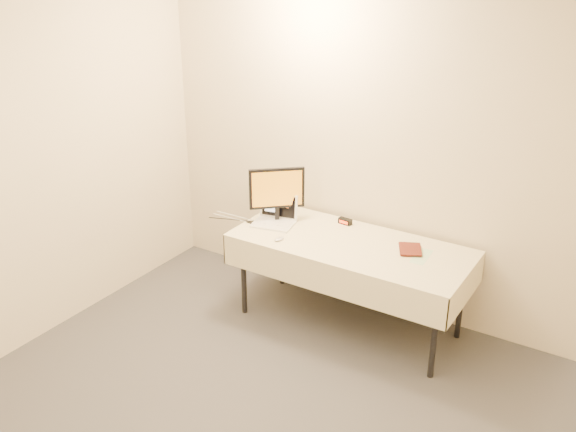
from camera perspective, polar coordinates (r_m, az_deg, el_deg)
The scene contains 9 objects.
back_wall at distance 5.14m, azimuth 8.17°, elevation 5.66°, with size 4.00×0.10×2.70m, color beige.
table at distance 5.01m, azimuth 5.57°, elevation -3.02°, with size 1.86×0.81×0.74m.
laptop at distance 5.29m, azimuth -1.12°, elevation -0.04°, with size 0.38×0.32×0.23m.
monitor at distance 5.22m, azimuth -1.00°, elevation 2.24°, with size 0.36×0.32×0.47m.
book at distance 4.87m, azimuth 9.94°, elevation -1.87°, with size 0.16×0.02×0.22m, color maroon.
alarm_clock at distance 5.30m, azimuth 5.10°, elevation -0.47°, with size 0.12×0.06×0.05m.
clicker at distance 5.00m, azimuth -0.77°, elevation -2.05°, with size 0.05×0.10×0.02m, color silver.
paper_form at distance 4.86m, azimuth 11.78°, elevation -3.53°, with size 0.11×0.27×0.00m, color #AFD6AA.
usb_dongle at distance 5.32m, azimuth -3.50°, elevation -0.55°, with size 0.06×0.02×0.01m, color black.
Camera 1 is at (1.95, -2.00, 2.90)m, focal length 40.00 mm.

